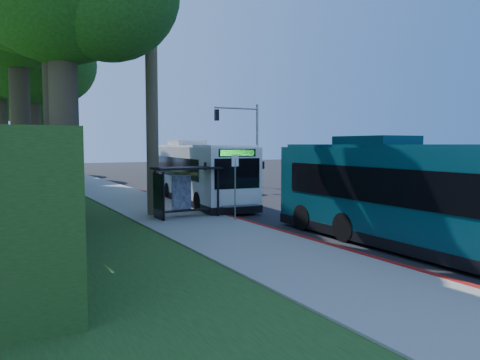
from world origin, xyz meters
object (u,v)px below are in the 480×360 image
bus_shelter (181,182)px  white_bus (197,172)px  teal_bus (418,194)px  pickup (232,183)px

bus_shelter → white_bus: 6.93m
teal_bus → pickup: bearing=81.7°
white_bus → pickup: bearing=45.2°
white_bus → pickup: 5.94m
bus_shelter → white_bus: (3.47, 6.00, 0.11)m
teal_bus → white_bus: bearing=95.3°
white_bus → teal_bus: bearing=-79.9°
bus_shelter → white_bus: bearing=59.9°
pickup → teal_bus: bearing=-104.0°
bus_shelter → pickup: size_ratio=0.62×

